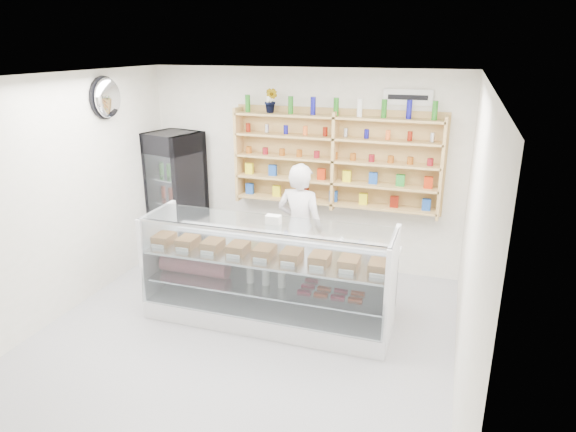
% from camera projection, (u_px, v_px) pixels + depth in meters
% --- Properties ---
extents(room, '(5.00, 5.00, 5.00)m').
position_uv_depth(room, '(229.00, 226.00, 5.04)').
color(room, '#A7A6AB').
rests_on(room, ground).
extents(display_counter, '(2.84, 0.85, 1.24)m').
position_uv_depth(display_counter, '(268.00, 294.00, 5.95)').
color(display_counter, white).
rests_on(display_counter, floor).
extents(shop_worker, '(0.67, 0.49, 1.71)m').
position_uv_depth(shop_worker, '(300.00, 228.00, 6.56)').
color(shop_worker, silver).
rests_on(shop_worker, floor).
extents(drinks_cooler, '(0.83, 0.81, 1.89)m').
position_uv_depth(drinks_cooler, '(177.00, 195.00, 7.66)').
color(drinks_cooler, black).
rests_on(drinks_cooler, floor).
extents(wall_shelving, '(2.84, 0.28, 1.33)m').
position_uv_depth(wall_shelving, '(335.00, 161.00, 6.93)').
color(wall_shelving, tan).
rests_on(wall_shelving, back_wall).
extents(potted_plant, '(0.22, 0.20, 0.34)m').
position_uv_depth(potted_plant, '(271.00, 100.00, 6.96)').
color(potted_plant, '#1E6626').
rests_on(potted_plant, wall_shelving).
extents(security_mirror, '(0.15, 0.50, 0.50)m').
position_uv_depth(security_mirror, '(108.00, 98.00, 6.43)').
color(security_mirror, silver).
rests_on(security_mirror, left_wall).
extents(wall_sign, '(0.62, 0.03, 0.20)m').
position_uv_depth(wall_sign, '(408.00, 97.00, 6.51)').
color(wall_sign, white).
rests_on(wall_sign, back_wall).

